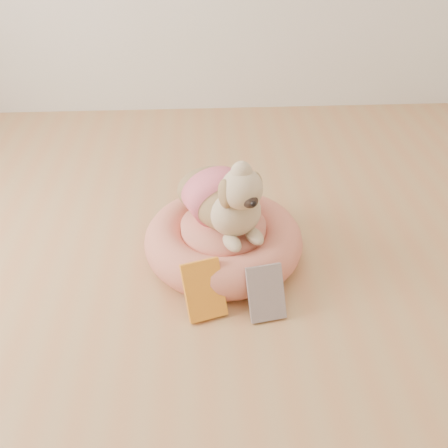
{
  "coord_description": "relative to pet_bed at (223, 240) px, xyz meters",
  "views": [
    {
      "loc": [
        0.14,
        -1.21,
        1.43
      ],
      "look_at": [
        0.23,
        0.49,
        0.21
      ],
      "focal_mm": 40.0,
      "sensor_mm": 36.0,
      "label": 1
    }
  ],
  "objects": [
    {
      "name": "dog",
      "position": [
        0.01,
        0.0,
        0.28
      ],
      "size": [
        0.52,
        0.61,
        0.37
      ],
      "primitive_type": null,
      "rotation": [
        0.0,
        0.0,
        0.4
      ],
      "color": "brown",
      "rests_on": "pet_bed"
    },
    {
      "name": "pet_bed",
      "position": [
        0.0,
        0.0,
        0.0
      ],
      "size": [
        0.7,
        0.7,
        0.18
      ],
      "color": "#D97455",
      "rests_on": "floor"
    },
    {
      "name": "floor",
      "position": [
        -0.23,
        -0.54,
        -0.09
      ],
      "size": [
        4.5,
        4.5,
        0.0
      ],
      "primitive_type": "plane",
      "color": "tan",
      "rests_on": "ground"
    },
    {
      "name": "book_yellow",
      "position": [
        -0.09,
        -0.33,
        0.02
      ],
      "size": [
        0.19,
        0.18,
        0.21
      ],
      "primitive_type": "cube",
      "rotation": [
        -0.53,
        0.0,
        0.29
      ],
      "color": "yellow",
      "rests_on": "floor"
    },
    {
      "name": "book_white",
      "position": [
        0.15,
        -0.36,
        0.01
      ],
      "size": [
        0.16,
        0.15,
        0.2
      ],
      "primitive_type": "cube",
      "rotation": [
        -0.52,
        0.0,
        0.18
      ],
      "color": "white",
      "rests_on": "floor"
    }
  ]
}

